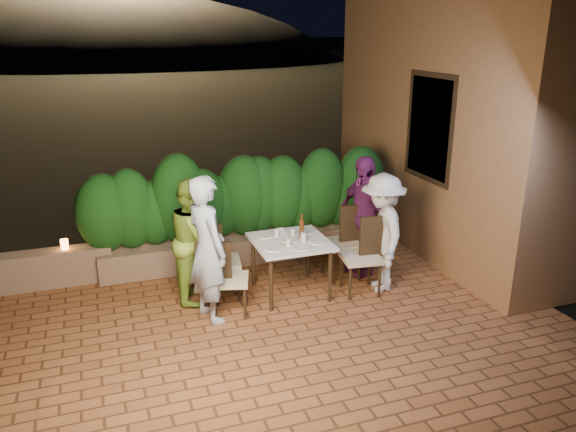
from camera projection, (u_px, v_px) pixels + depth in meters
name	position (u px, v px, depth m)	size (l,w,h in m)	color
ground	(278.00, 337.00, 6.45)	(400.00, 400.00, 0.00)	black
terrace_floor	(266.00, 321.00, 6.92)	(7.00, 6.00, 0.15)	brown
building_wall	(460.00, 87.00, 8.57)	(1.60, 5.00, 5.00)	#97653B
window_pane	(431.00, 128.00, 8.03)	(0.08, 1.00, 1.40)	black
window_frame	(431.00, 128.00, 8.03)	(0.06, 1.15, 1.55)	black
planter	(243.00, 247.00, 8.50)	(4.20, 0.55, 0.40)	#7C624F
hedge	(242.00, 200.00, 8.26)	(4.00, 0.70, 1.10)	#134112
parapet	(27.00, 271.00, 7.55)	(2.20, 0.30, 0.50)	#7C624F
hill	(125.00, 98.00, 62.03)	(52.00, 40.00, 22.00)	black
dining_table	(291.00, 267.00, 7.37)	(0.96, 0.96, 0.75)	white
plate_nw	(273.00, 249.00, 6.96)	(0.21, 0.21, 0.01)	white
plate_sw	(266.00, 236.00, 7.39)	(0.23, 0.23, 0.01)	white
plate_ne	(318.00, 242.00, 7.18)	(0.21, 0.21, 0.01)	white
plate_se	(306.00, 232.00, 7.52)	(0.20, 0.20, 0.01)	white
plate_centre	(289.00, 240.00, 7.24)	(0.22, 0.22, 0.01)	white
plate_front	(302.00, 248.00, 6.99)	(0.24, 0.24, 0.01)	white
glass_nw	(288.00, 242.00, 7.05)	(0.06, 0.06, 0.10)	silver
glass_sw	(277.00, 233.00, 7.37)	(0.06, 0.06, 0.10)	silver
glass_ne	(303.00, 237.00, 7.19)	(0.07, 0.07, 0.12)	silver
glass_se	(293.00, 232.00, 7.40)	(0.06, 0.06, 0.10)	silver
beer_bottle	(302.00, 226.00, 7.29)	(0.06, 0.06, 0.32)	#51270D
bowl	(280.00, 231.00, 7.53)	(0.15, 0.15, 0.04)	white
chair_left_front	(230.00, 278.00, 6.82)	(0.43, 0.43, 0.94)	black
chair_left_back	(222.00, 260.00, 7.25)	(0.47, 0.47, 1.00)	black
chair_right_front	(361.00, 255.00, 7.35)	(0.49, 0.49, 1.05)	black
chair_right_back	(341.00, 242.00, 7.82)	(0.49, 0.49, 1.05)	black
diner_blue	(207.00, 249.00, 6.57)	(0.65, 0.43, 1.79)	#9EB3CB
diner_green	(195.00, 240.00, 7.13)	(0.78, 0.61, 1.60)	#8BB939
diner_white	(382.00, 233.00, 7.38)	(1.03, 0.59, 1.59)	silver
diner_purple	(363.00, 216.00, 7.85)	(1.01, 0.42, 1.72)	#692362
parapet_lamp	(64.00, 244.00, 7.60)	(0.10, 0.10, 0.14)	orange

